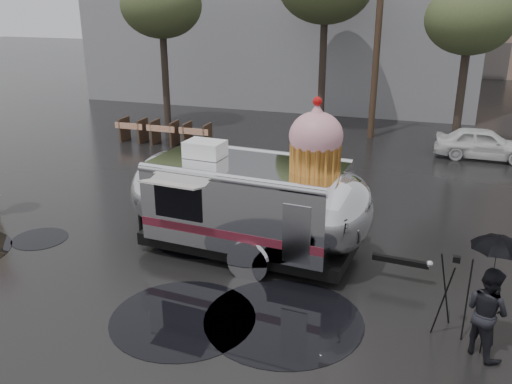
% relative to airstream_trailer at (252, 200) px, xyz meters
% --- Properties ---
extents(ground, '(120.00, 120.00, 0.00)m').
position_rel_airstream_trailer_xyz_m(ground, '(-1.33, -1.40, -1.41)').
color(ground, black).
rests_on(ground, ground).
extents(puddles, '(11.44, 6.41, 0.01)m').
position_rel_airstream_trailer_xyz_m(puddles, '(-1.82, -1.86, -1.40)').
color(puddles, black).
rests_on(puddles, ground).
extents(utility_pole, '(1.60, 0.28, 9.00)m').
position_rel_airstream_trailer_xyz_m(utility_pole, '(1.17, 12.60, 3.21)').
color(utility_pole, '#473323').
rests_on(utility_pole, ground).
extents(tree_left, '(3.64, 3.64, 6.95)m').
position_rel_airstream_trailer_xyz_m(tree_left, '(-8.33, 11.60, 4.08)').
color(tree_left, '#382D26').
rests_on(tree_left, ground).
extents(tree_right, '(3.36, 3.36, 6.42)m').
position_rel_airstream_trailer_xyz_m(tree_right, '(4.67, 11.60, 3.65)').
color(tree_right, '#382D26').
rests_on(tree_right, ground).
extents(barricade_row, '(4.30, 0.80, 1.00)m').
position_rel_airstream_trailer_xyz_m(barricade_row, '(-6.88, 8.57, -0.88)').
color(barricade_row, '#473323').
rests_on(barricade_row, ground).
extents(airstream_trailer, '(7.44, 2.98, 4.01)m').
position_rel_airstream_trailer_xyz_m(airstream_trailer, '(0.00, 0.00, 0.00)').
color(airstream_trailer, silver).
rests_on(airstream_trailer, ground).
extents(person_right, '(0.88, 0.88, 1.66)m').
position_rel_airstream_trailer_xyz_m(person_right, '(5.09, -2.38, -0.58)').
color(person_right, black).
rests_on(person_right, ground).
extents(umbrella_black, '(1.07, 1.07, 2.28)m').
position_rel_airstream_trailer_xyz_m(umbrella_black, '(5.09, -2.38, 0.51)').
color(umbrella_black, black).
rests_on(umbrella_black, ground).
extents(tripod, '(0.59, 0.65, 1.57)m').
position_rel_airstream_trailer_xyz_m(tripod, '(4.53, -1.90, -0.47)').
color(tripod, black).
rests_on(tripod, ground).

